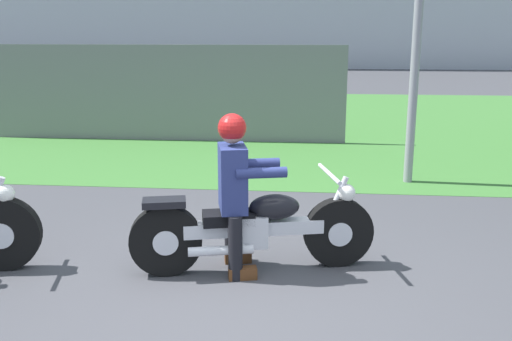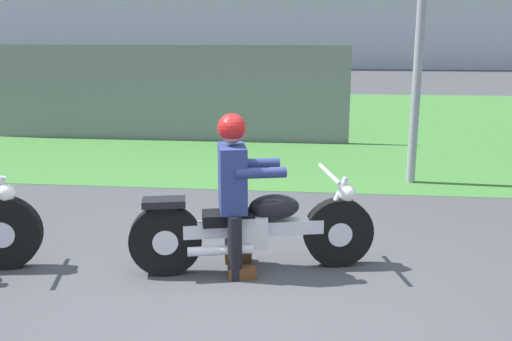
# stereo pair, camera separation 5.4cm
# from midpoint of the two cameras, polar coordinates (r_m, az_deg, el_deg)

# --- Properties ---
(ground) EXTENTS (120.00, 120.00, 0.00)m
(ground) POSITION_cam_midpoint_polar(r_m,az_deg,el_deg) (4.46, -2.03, -13.51)
(ground) COLOR #424247
(grass_verge) EXTENTS (60.00, 12.00, 0.01)m
(grass_verge) POSITION_cam_midpoint_polar(r_m,az_deg,el_deg) (13.34, 3.18, 4.97)
(grass_verge) COLOR #3D7533
(grass_verge) RESTS_ON ground
(motorcycle_lead) EXTENTS (2.10, 0.79, 0.87)m
(motorcycle_lead) POSITION_cam_midpoint_polar(r_m,az_deg,el_deg) (4.96, -0.46, -5.80)
(motorcycle_lead) COLOR black
(motorcycle_lead) RESTS_ON ground
(rider_lead) EXTENTS (0.62, 0.55, 1.39)m
(rider_lead) POSITION_cam_midpoint_polar(r_m,az_deg,el_deg) (4.82, -2.46, -1.10)
(rider_lead) COLOR black
(rider_lead) RESTS_ON ground
(fence_segment) EXTENTS (7.00, 0.06, 1.80)m
(fence_segment) POSITION_cam_midpoint_polar(r_m,az_deg,el_deg) (11.03, -9.72, 7.64)
(fence_segment) COLOR slate
(fence_segment) RESTS_ON ground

